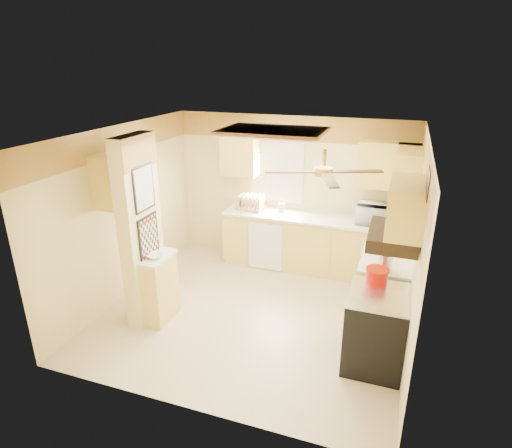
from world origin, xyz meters
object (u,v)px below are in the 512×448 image
at_px(microwave, 376,214).
at_px(bowl, 155,256).
at_px(dutch_oven, 377,276).
at_px(stove, 375,329).
at_px(kettle, 386,262).

relative_size(microwave, bowl, 2.71).
relative_size(microwave, dutch_oven, 2.09).
relative_size(bowl, dutch_oven, 0.77).
distance_m(stove, bowl, 2.85).
xyz_separation_m(stove, dutch_oven, (-0.06, 0.26, 0.55)).
bearing_deg(dutch_oven, stove, -77.80).
bearing_deg(kettle, stove, -91.81).
bearing_deg(microwave, dutch_oven, 97.98).
xyz_separation_m(stove, microwave, (-0.23, 2.16, 0.63)).
height_order(bowl, dutch_oven, dutch_oven).
bearing_deg(microwave, stove, 98.82).
xyz_separation_m(microwave, kettle, (0.25, -1.62, -0.03)).
relative_size(stove, bowl, 4.42).
bearing_deg(microwave, bowl, 43.36).
xyz_separation_m(microwave, bowl, (-2.58, -2.21, -0.13)).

